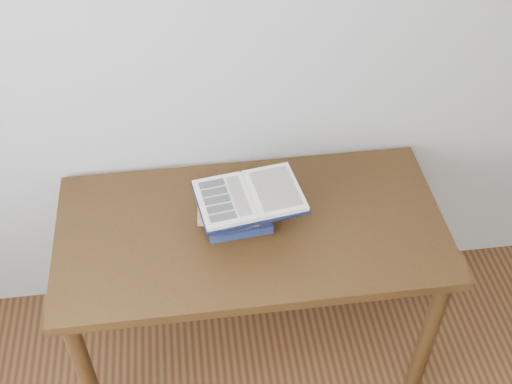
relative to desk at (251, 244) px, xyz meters
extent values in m
cube|color=#B9B7AF|center=(0.11, 0.37, 0.67)|extent=(3.50, 0.04, 2.60)
cube|color=#402610|center=(0.00, 0.00, 0.08)|extent=(1.37, 0.68, 0.04)
cylinder|color=#402610|center=(-0.62, -0.28, -0.29)|extent=(0.06, 0.06, 0.69)
cylinder|color=#402610|center=(0.62, -0.28, -0.29)|extent=(0.06, 0.06, 0.69)
cylinder|color=#402610|center=(-0.62, 0.28, -0.29)|extent=(0.06, 0.06, 0.69)
cylinder|color=#402610|center=(0.62, 0.28, -0.29)|extent=(0.06, 0.06, 0.69)
cube|color=#181E4A|center=(-0.05, 0.03, 0.12)|extent=(0.24, 0.18, 0.03)
cube|color=tan|center=(-0.07, 0.03, 0.15)|extent=(0.19, 0.13, 0.03)
cube|color=tan|center=(-0.07, 0.04, 0.17)|extent=(0.23, 0.18, 0.03)
cube|color=maroon|center=(-0.06, 0.02, 0.20)|extent=(0.23, 0.16, 0.03)
cube|color=black|center=(0.00, 0.02, 0.22)|extent=(0.39, 0.30, 0.01)
cube|color=white|center=(-0.09, 0.00, 0.23)|extent=(0.20, 0.26, 0.02)
cube|color=white|center=(0.08, 0.03, 0.23)|extent=(0.20, 0.26, 0.02)
cylinder|color=white|center=(0.00, 0.02, 0.23)|extent=(0.05, 0.23, 0.01)
cube|color=black|center=(-0.13, 0.08, 0.24)|extent=(0.09, 0.05, 0.00)
cube|color=black|center=(-0.12, 0.04, 0.24)|extent=(0.09, 0.05, 0.00)
cube|color=black|center=(-0.11, 0.00, 0.24)|extent=(0.09, 0.05, 0.00)
cube|color=black|center=(-0.11, -0.04, 0.24)|extent=(0.09, 0.05, 0.00)
cube|color=black|center=(-0.10, -0.08, 0.24)|extent=(0.09, 0.05, 0.00)
cube|color=#B9B0A0|center=(-0.04, 0.01, 0.24)|extent=(0.07, 0.20, 0.00)
cube|color=#B9B0A0|center=(0.09, 0.03, 0.24)|extent=(0.16, 0.21, 0.00)
camera|label=1|loc=(-0.18, -1.51, 1.76)|focal=45.00mm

